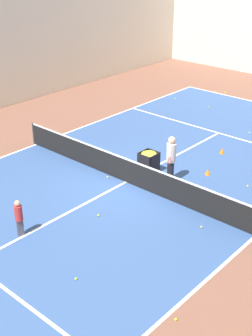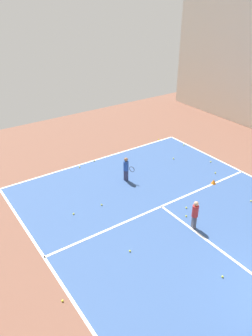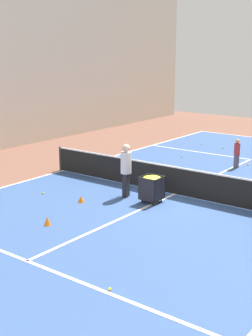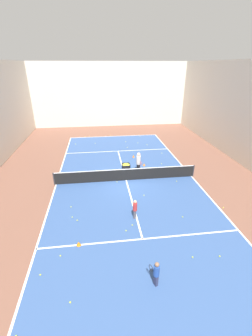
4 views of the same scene
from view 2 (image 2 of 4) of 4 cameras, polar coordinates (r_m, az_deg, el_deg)
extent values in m
cube|color=white|center=(17.96, -4.86, 1.55)|extent=(10.66, 0.10, 0.00)
cube|color=white|center=(14.22, 6.20, -6.65)|extent=(10.66, 0.10, 0.00)
cube|color=#2D3351|center=(15.83, 0.00, -1.26)|extent=(0.18, 0.23, 0.55)
cylinder|color=#234799|center=(15.57, 0.00, 0.40)|extent=(0.32, 0.32, 0.49)
sphere|color=#846047|center=(15.41, 0.00, 1.50)|extent=(0.18, 0.18, 0.18)
torus|color=black|center=(15.52, 1.03, -0.22)|extent=(0.13, 0.27, 0.28)
cube|color=#4C4C56|center=(13.11, 11.74, -9.17)|extent=(0.18, 0.23, 0.55)
cylinder|color=#B22D2D|center=(12.80, 11.97, -7.33)|extent=(0.32, 0.32, 0.49)
sphere|color=tan|center=(12.61, 12.12, -6.09)|extent=(0.18, 0.18, 0.18)
cone|color=orange|center=(16.18, 15.02, -2.30)|extent=(0.24, 0.24, 0.22)
sphere|color=yellow|center=(17.74, -5.56, 1.26)|extent=(0.07, 0.07, 0.07)
sphere|color=yellow|center=(14.21, -4.26, -6.41)|extent=(0.07, 0.07, 0.07)
sphere|color=yellow|center=(14.23, 10.47, -6.82)|extent=(0.07, 0.07, 0.07)
sphere|color=yellow|center=(18.14, 14.53, 1.06)|extent=(0.07, 0.07, 0.07)
sphere|color=yellow|center=(13.82, -9.13, -7.89)|extent=(0.07, 0.07, 0.07)
sphere|color=yellow|center=(18.08, 8.28, 1.64)|extent=(0.07, 0.07, 0.07)
sphere|color=yellow|center=(11.98, 0.69, -14.25)|extent=(0.07, 0.07, 0.07)
sphere|color=yellow|center=(19.76, 10.02, 3.95)|extent=(0.07, 0.07, 0.07)
sphere|color=yellow|center=(17.11, 15.30, -0.83)|extent=(0.07, 0.07, 0.07)
sphere|color=yellow|center=(11.58, 16.46, -17.68)|extent=(0.07, 0.07, 0.07)
sphere|color=yellow|center=(10.71, -11.01, -21.75)|extent=(0.07, 0.07, 0.07)
sphere|color=yellow|center=(17.20, -8.09, 0.15)|extent=(0.07, 0.07, 0.07)
sphere|color=yellow|center=(15.42, 20.92, -5.37)|extent=(0.07, 0.07, 0.07)
sphere|color=yellow|center=(20.33, 5.68, 4.99)|extent=(0.07, 0.07, 0.07)
sphere|color=yellow|center=(13.76, 10.44, -8.22)|extent=(0.07, 0.07, 0.07)
camera|label=1|loc=(13.83, -48.83, 20.00)|focal=50.00mm
camera|label=3|loc=(19.54, 85.53, -9.16)|focal=50.00mm
camera|label=4|loc=(19.97, -6.01, 28.80)|focal=24.00mm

